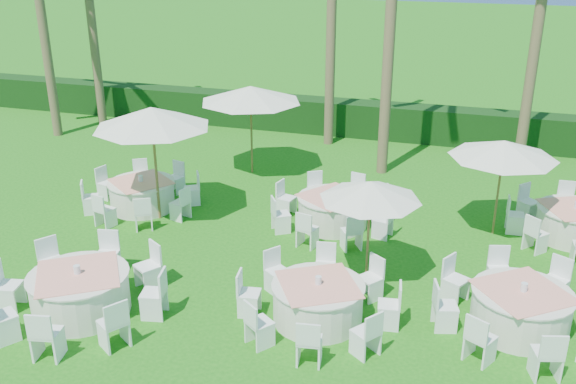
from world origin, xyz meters
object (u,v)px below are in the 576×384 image
banquet_table_b (318,301)px  umbrella_d (504,149)px  umbrella_a (152,117)px  banquet_table_a (80,292)px  umbrella_b (371,190)px  banquet_table_e (333,210)px  banquet_table_f (574,222)px  banquet_table_c (521,309)px  umbrella_c (251,94)px  banquet_table_d (142,194)px

banquet_table_b → umbrella_d: umbrella_d is taller
banquet_table_b → umbrella_a: umbrella_a is taller
banquet_table_a → umbrella_b: (5.03, 2.82, 1.59)m
banquet_table_e → umbrella_b: umbrella_b is taller
banquet_table_b → banquet_table_f: banquet_table_f is taller
banquet_table_c → umbrella_c: umbrella_c is taller
umbrella_c → banquet_table_f: bearing=-12.7°
banquet_table_e → umbrella_c: size_ratio=1.03×
banquet_table_a → umbrella_b: umbrella_b is taller
banquet_table_e → banquet_table_a: bearing=-125.4°
umbrella_b → banquet_table_c: bearing=-17.8°
banquet_table_b → banquet_table_e: banquet_table_e is taller
banquet_table_c → umbrella_c: 10.08m
banquet_table_a → umbrella_d: umbrella_d is taller
banquet_table_f → umbrella_b: (-4.35, -3.40, 1.62)m
banquet_table_b → banquet_table_d: (-5.76, 3.75, -0.00)m
banquet_table_a → banquet_table_b: 4.55m
banquet_table_a → umbrella_c: umbrella_c is taller
umbrella_b → umbrella_c: umbrella_c is taller
banquet_table_d → umbrella_c: umbrella_c is taller
banquet_table_c → umbrella_a: size_ratio=1.09×
banquet_table_c → umbrella_d: umbrella_d is taller
banquet_table_f → umbrella_c: umbrella_c is taller
banquet_table_e → umbrella_a: umbrella_a is taller
banquet_table_f → umbrella_a: (-9.99, -1.85, 2.25)m
banquet_table_c → banquet_table_d: (-9.38, 2.96, -0.02)m
banquet_table_b → umbrella_a: size_ratio=1.05×
banquet_table_b → umbrella_c: umbrella_c is taller
banquet_table_a → banquet_table_c: bearing=12.9°
banquet_table_d → umbrella_d: umbrella_d is taller
umbrella_d → banquet_table_f: bearing=9.3°
banquet_table_a → umbrella_d: size_ratio=1.33×
banquet_table_b → umbrella_d: size_ratio=1.22×
banquet_table_a → umbrella_a: umbrella_a is taller
umbrella_a → umbrella_d: (8.18, 1.55, -0.50)m
banquet_table_c → umbrella_b: 3.56m
umbrella_a → banquet_table_c: bearing=-16.2°
banquet_table_b → banquet_table_f: (4.96, 5.16, 0.00)m
umbrella_d → umbrella_a: bearing=-169.3°
banquet_table_d → banquet_table_f: (10.71, 1.41, 0.01)m
banquet_table_a → umbrella_a: bearing=97.9°
banquet_table_c → umbrella_b: umbrella_b is taller
banquet_table_a → banquet_table_c: 8.26m
umbrella_c → umbrella_d: size_ratio=1.20×
banquet_table_d → umbrella_b: umbrella_b is taller
banquet_table_e → banquet_table_f: (5.65, 0.97, -0.00)m
banquet_table_f → umbrella_a: size_ratio=1.06×
umbrella_a → umbrella_c: size_ratio=0.97×
umbrella_b → banquet_table_d: bearing=162.6°
banquet_table_a → umbrella_a: 4.94m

